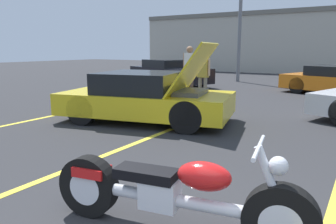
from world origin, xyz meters
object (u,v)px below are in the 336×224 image
object	(u,v)px
motorcycle	(174,194)
show_car_hood_open	(147,97)
parked_car_left_row	(169,73)
spectator_near_motorcycle	(203,72)
light_pole	(242,9)
spectator_by_show_car	(190,67)

from	to	relation	value
motorcycle	show_car_hood_open	size ratio (longest dim) A/B	0.58
parked_car_left_row	show_car_hood_open	bearing A→B (deg)	-39.35
show_car_hood_open	spectator_near_motorcycle	world-z (taller)	show_car_hood_open
light_pole	motorcycle	world-z (taller)	light_pole
spectator_near_motorcycle	show_car_hood_open	bearing A→B (deg)	-85.38
spectator_near_motorcycle	spectator_by_show_car	world-z (taller)	spectator_by_show_car
light_pole	motorcycle	bearing A→B (deg)	-72.39
light_pole	spectator_near_motorcycle	world-z (taller)	light_pole
light_pole	show_car_hood_open	bearing A→B (deg)	-81.94
light_pole	parked_car_left_row	world-z (taller)	light_pole
motorcycle	spectator_near_motorcycle	size ratio (longest dim) A/B	1.56
light_pole	motorcycle	size ratio (longest dim) A/B	2.66
parked_car_left_row	spectator_by_show_car	bearing A→B (deg)	-24.71
show_car_hood_open	spectator_by_show_car	xyz separation A→B (m)	(-1.10, 4.20, 0.51)
light_pole	spectator_near_motorcycle	size ratio (longest dim) A/B	4.15
spectator_by_show_car	motorcycle	bearing A→B (deg)	-62.59
spectator_near_motorcycle	spectator_by_show_car	xyz separation A→B (m)	(-0.80, 0.54, 0.14)
motorcycle	show_car_hood_open	bearing A→B (deg)	118.36
parked_car_left_row	spectator_by_show_car	world-z (taller)	spectator_by_show_car
light_pole	show_car_hood_open	distance (m)	11.14
show_car_hood_open	parked_car_left_row	distance (m)	8.03
parked_car_left_row	spectator_near_motorcycle	xyz separation A→B (m)	(3.47, -3.44, 0.36)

